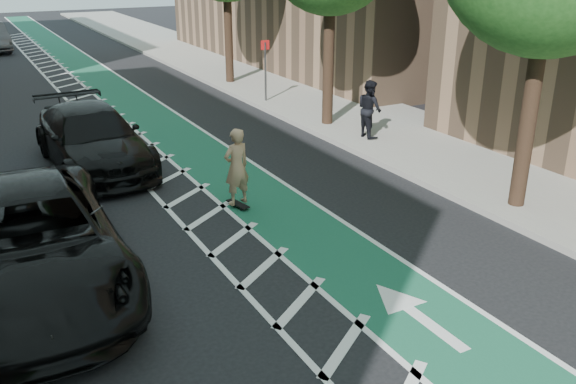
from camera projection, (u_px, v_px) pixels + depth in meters
ground at (189, 287)px, 10.90m from camera, size 120.00×120.00×0.00m
bike_lane at (170, 131)px, 20.40m from camera, size 2.00×90.00×0.01m
buffer_strip at (126, 137)px, 19.73m from camera, size 1.40×90.00×0.01m
sidewalk_right at (334, 107)px, 23.28m from camera, size 5.00×90.00×0.15m
curb_right at (277, 115)px, 22.18m from camera, size 0.12×90.00×0.16m
sign_post at (265, 70)px, 23.60m from camera, size 0.35×0.08×2.47m
skateboard at (238, 204)px, 14.31m from camera, size 0.33×0.73×0.10m
skateboarder at (237, 167)px, 13.97m from camera, size 0.73×0.55×1.81m
suv_near at (28, 242)px, 10.53m from camera, size 3.24×6.66×1.83m
suv_far at (92, 138)px, 16.72m from camera, size 2.56×5.82×1.66m
pedestrian at (369, 109)px, 18.98m from camera, size 0.71×0.90×1.80m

